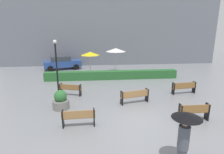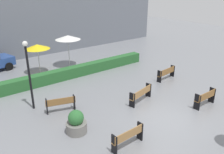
{
  "view_description": "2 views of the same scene",
  "coord_description": "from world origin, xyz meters",
  "px_view_note": "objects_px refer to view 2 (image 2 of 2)",
  "views": [
    {
      "loc": [
        -2.29,
        -8.7,
        4.68
      ],
      "look_at": [
        -1.01,
        4.39,
        1.25
      ],
      "focal_mm": 30.03,
      "sensor_mm": 36.0,
      "label": 1
    },
    {
      "loc": [
        -8.72,
        -6.43,
        6.54
      ],
      "look_at": [
        -1.03,
        3.51,
        1.54
      ],
      "focal_mm": 37.48,
      "sensor_mm": 36.0,
      "label": 2
    }
  ],
  "objects_px": {
    "planter_pot": "(76,123)",
    "bench_mid_center": "(141,94)",
    "bench_near_left": "(128,136)",
    "bench_far_right": "(167,73)",
    "lamp_post": "(28,69)",
    "bench_far_left": "(61,103)",
    "patio_umbrella_white": "(68,38)",
    "bench_near_right": "(206,97)",
    "patio_umbrella_yellow": "(37,47)"
  },
  "relations": [
    {
      "from": "bench_mid_center",
      "to": "bench_far_right",
      "type": "relative_size",
      "value": 1.05
    },
    {
      "from": "bench_near_left",
      "to": "lamp_post",
      "type": "distance_m",
      "value": 6.4
    },
    {
      "from": "bench_mid_center",
      "to": "bench_far_right",
      "type": "distance_m",
      "value": 4.22
    },
    {
      "from": "planter_pot",
      "to": "lamp_post",
      "type": "distance_m",
      "value": 4.05
    },
    {
      "from": "bench_far_right",
      "to": "planter_pot",
      "type": "distance_m",
      "value": 8.74
    },
    {
      "from": "bench_far_left",
      "to": "patio_umbrella_yellow",
      "type": "relative_size",
      "value": 0.69
    },
    {
      "from": "bench_mid_center",
      "to": "bench_near_left",
      "type": "bearing_deg",
      "value": -141.73
    },
    {
      "from": "bench_mid_center",
      "to": "bench_far_left",
      "type": "bearing_deg",
      "value": 156.39
    },
    {
      "from": "bench_far_right",
      "to": "patio_umbrella_yellow",
      "type": "height_order",
      "value": "patio_umbrella_yellow"
    },
    {
      "from": "patio_umbrella_white",
      "to": "bench_mid_center",
      "type": "bearing_deg",
      "value": -88.29
    },
    {
      "from": "lamp_post",
      "to": "patio_umbrella_yellow",
      "type": "bearing_deg",
      "value": 64.68
    },
    {
      "from": "patio_umbrella_yellow",
      "to": "bench_far_right",
      "type": "bearing_deg",
      "value": -44.94
    },
    {
      "from": "bench_near_left",
      "to": "patio_umbrella_white",
      "type": "bearing_deg",
      "value": 74.32
    },
    {
      "from": "bench_mid_center",
      "to": "patio_umbrella_yellow",
      "type": "distance_m",
      "value": 8.95
    },
    {
      "from": "lamp_post",
      "to": "patio_umbrella_white",
      "type": "distance_m",
      "value": 7.34
    },
    {
      "from": "bench_near_right",
      "to": "bench_far_left",
      "type": "bearing_deg",
      "value": 146.7
    },
    {
      "from": "bench_mid_center",
      "to": "planter_pot",
      "type": "height_order",
      "value": "planter_pot"
    },
    {
      "from": "bench_near_left",
      "to": "planter_pot",
      "type": "distance_m",
      "value": 2.59
    },
    {
      "from": "bench_far_left",
      "to": "patio_umbrella_yellow",
      "type": "bearing_deg",
      "value": 78.01
    },
    {
      "from": "lamp_post",
      "to": "patio_umbrella_white",
      "type": "bearing_deg",
      "value": 45.94
    },
    {
      "from": "bench_far_left",
      "to": "planter_pot",
      "type": "height_order",
      "value": "planter_pot"
    },
    {
      "from": "planter_pot",
      "to": "lamp_post",
      "type": "height_order",
      "value": "lamp_post"
    },
    {
      "from": "bench_near_right",
      "to": "lamp_post",
      "type": "distance_m",
      "value": 9.94
    },
    {
      "from": "bench_near_right",
      "to": "bench_mid_center",
      "type": "bearing_deg",
      "value": 134.23
    },
    {
      "from": "bench_near_left",
      "to": "patio_umbrella_white",
      "type": "relative_size",
      "value": 0.61
    },
    {
      "from": "bench_near_left",
      "to": "patio_umbrella_yellow",
      "type": "bearing_deg",
      "value": 87.69
    },
    {
      "from": "patio_umbrella_yellow",
      "to": "lamp_post",
      "type": "bearing_deg",
      "value": -115.32
    },
    {
      "from": "bench_mid_center",
      "to": "patio_umbrella_white",
      "type": "xyz_separation_m",
      "value": [
        -0.25,
        8.41,
        1.97
      ]
    },
    {
      "from": "bench_mid_center",
      "to": "patio_umbrella_white",
      "type": "bearing_deg",
      "value": 91.71
    },
    {
      "from": "bench_far_right",
      "to": "patio_umbrella_yellow",
      "type": "relative_size",
      "value": 0.78
    },
    {
      "from": "bench_near_left",
      "to": "bench_far_right",
      "type": "bearing_deg",
      "value": 29.04
    },
    {
      "from": "bench_near_left",
      "to": "bench_far_left",
      "type": "xyz_separation_m",
      "value": [
        -0.92,
        4.52,
        -0.02
      ]
    },
    {
      "from": "bench_mid_center",
      "to": "lamp_post",
      "type": "relative_size",
      "value": 0.49
    },
    {
      "from": "planter_pot",
      "to": "bench_mid_center",
      "type": "bearing_deg",
      "value": 4.52
    },
    {
      "from": "bench_mid_center",
      "to": "lamp_post",
      "type": "height_order",
      "value": "lamp_post"
    },
    {
      "from": "bench_mid_center",
      "to": "bench_far_left",
      "type": "relative_size",
      "value": 1.19
    },
    {
      "from": "bench_mid_center",
      "to": "planter_pot",
      "type": "xyz_separation_m",
      "value": [
        -4.58,
        -0.36,
        -0.03
      ]
    },
    {
      "from": "lamp_post",
      "to": "bench_near_right",
      "type": "bearing_deg",
      "value": -36.04
    },
    {
      "from": "patio_umbrella_white",
      "to": "lamp_post",
      "type": "bearing_deg",
      "value": -134.06
    },
    {
      "from": "patio_umbrella_yellow",
      "to": "patio_umbrella_white",
      "type": "bearing_deg",
      "value": 2.45
    },
    {
      "from": "bench_near_right",
      "to": "lamp_post",
      "type": "xyz_separation_m",
      "value": [
        -7.9,
        5.75,
        1.84
      ]
    },
    {
      "from": "bench_mid_center",
      "to": "patio_umbrella_white",
      "type": "relative_size",
      "value": 0.72
    },
    {
      "from": "bench_near_right",
      "to": "patio_umbrella_white",
      "type": "height_order",
      "value": "patio_umbrella_white"
    },
    {
      "from": "lamp_post",
      "to": "patio_umbrella_yellow",
      "type": "relative_size",
      "value": 1.66
    },
    {
      "from": "planter_pot",
      "to": "patio_umbrella_white",
      "type": "relative_size",
      "value": 0.43
    },
    {
      "from": "bench_mid_center",
      "to": "bench_far_left",
      "type": "xyz_separation_m",
      "value": [
        -4.28,
        1.87,
        -0.02
      ]
    },
    {
      "from": "planter_pot",
      "to": "lamp_post",
      "type": "xyz_separation_m",
      "value": [
        -0.78,
        3.5,
        1.88
      ]
    },
    {
      "from": "patio_umbrella_yellow",
      "to": "patio_umbrella_white",
      "type": "relative_size",
      "value": 0.88
    },
    {
      "from": "bench_near_right",
      "to": "patio_umbrella_yellow",
      "type": "height_order",
      "value": "patio_umbrella_yellow"
    },
    {
      "from": "bench_far_right",
      "to": "lamp_post",
      "type": "relative_size",
      "value": 0.47
    }
  ]
}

